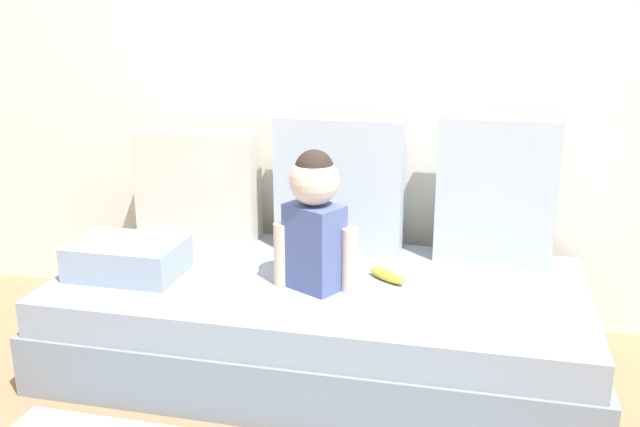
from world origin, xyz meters
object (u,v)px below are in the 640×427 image
throw_pillow_left (198,185)px  toddler (315,216)px  throw_pillow_right (496,190)px  folded_blanket (128,258)px  throw_pillow_center (340,184)px  couch (320,323)px  banana (387,275)px

throw_pillow_left → toddler: toddler is taller
throw_pillow_right → folded_blanket: bearing=-160.2°
throw_pillow_left → throw_pillow_right: bearing=0.0°
throw_pillow_center → throw_pillow_right: throw_pillow_right is taller
couch → throw_pillow_right: throw_pillow_right is taller
toddler → banana: 0.36m
couch → throw_pillow_left: 0.81m
toddler → folded_blanket: 0.73m
couch → toddler: size_ratio=3.94×
throw_pillow_center → folded_blanket: (-0.70, -0.47, -0.20)m
throw_pillow_left → banana: bearing=-20.6°
couch → toddler: bearing=-87.9°
couch → folded_blanket: folded_blanket is taller
couch → throw_pillow_left: bearing=149.6°
toddler → banana: bearing=26.4°
throw_pillow_center → folded_blanket: size_ratio=1.34×
throw_pillow_right → banana: throw_pillow_right is taller
throw_pillow_right → throw_pillow_left: bearing=180.0°
throw_pillow_right → toddler: bearing=-144.2°
couch → throw_pillow_right: (0.61, 0.36, 0.46)m
couch → throw_pillow_left: (-0.61, 0.36, 0.41)m
throw_pillow_right → banana: (-0.37, -0.32, -0.26)m
throw_pillow_left → toddler: bearing=-35.6°
couch → throw_pillow_center: (0.00, 0.36, 0.45)m
couch → throw_pillow_right: bearing=30.4°
throw_pillow_left → folded_blanket: throw_pillow_left is taller
toddler → folded_blanket: (-0.71, -0.03, -0.20)m
banana → folded_blanket: folded_blanket is taller
couch → folded_blanket: (-0.70, -0.11, 0.24)m
throw_pillow_right → banana: 0.55m
couch → throw_pillow_center: 0.57m
banana → folded_blanket: size_ratio=0.42×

